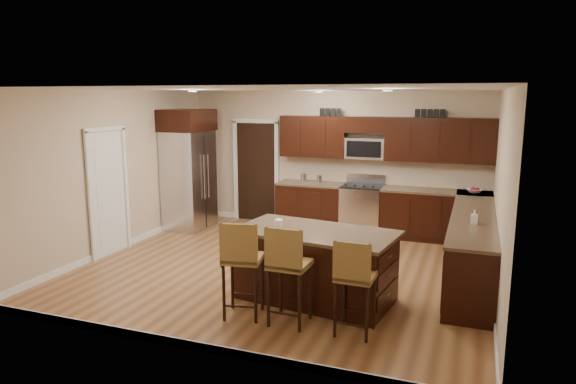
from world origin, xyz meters
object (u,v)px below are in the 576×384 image
at_px(stool_left, 242,258).
at_px(stool_right, 354,277).
at_px(refrigerator, 189,168).
at_px(stool_mid, 288,264).
at_px(range, 362,209).
at_px(island, 315,267).

height_order(stool_left, stool_right, stool_left).
bearing_deg(stool_left, stool_right, -11.29).
height_order(stool_left, refrigerator, refrigerator).
xyz_separation_m(stool_mid, stool_right, (0.77, 0.00, -0.05)).
relative_size(range, stool_right, 1.01).
relative_size(island, refrigerator, 0.92).
bearing_deg(stool_mid, stool_right, 1.25).
xyz_separation_m(range, refrigerator, (-3.30, -0.80, 0.73)).
bearing_deg(refrigerator, stool_left, -51.30).
distance_m(island, stool_mid, 0.90).
xyz_separation_m(stool_left, stool_mid, (0.57, -0.00, -0.00)).
bearing_deg(range, stool_mid, -89.04).
bearing_deg(stool_left, stool_mid, -11.56).
xyz_separation_m(island, refrigerator, (-3.43, 2.64, 0.77)).
relative_size(stool_mid, refrigerator, 0.50).
bearing_deg(stool_right, stool_mid, -178.48).
distance_m(stool_mid, stool_right, 0.77).
distance_m(stool_left, stool_mid, 0.57).
bearing_deg(island, range, 100.07).
height_order(stool_mid, refrigerator, refrigerator).
relative_size(stool_left, stool_right, 1.08).
bearing_deg(refrigerator, range, 13.70).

